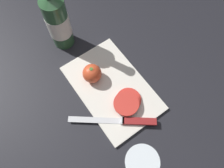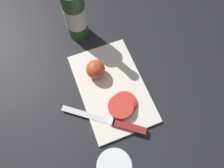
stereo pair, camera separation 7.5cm
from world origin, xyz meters
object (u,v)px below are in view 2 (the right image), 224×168
at_px(whole_tomato, 96,69).
at_px(tomato_slice_stack_near, 123,105).
at_px(wine_glass, 114,167).
at_px(knife, 121,125).
at_px(wine_bottle, 75,12).

bearing_deg(whole_tomato, tomato_slice_stack_near, 16.25).
bearing_deg(wine_glass, whole_tomato, 169.73).
bearing_deg(knife, whole_tomato, -48.33).
distance_m(whole_tomato, knife, 0.21).
height_order(wine_bottle, knife, wine_bottle).
relative_size(wine_glass, knife, 0.75).
distance_m(wine_bottle, whole_tomato, 0.22).
xyz_separation_m(wine_glass, knife, (-0.12, 0.07, -0.11)).
bearing_deg(wine_bottle, knife, 2.08).
relative_size(wine_glass, whole_tomato, 2.68).
bearing_deg(knife, wine_glass, 95.75).
bearing_deg(wine_bottle, tomato_slice_stack_near, 7.13).
distance_m(wine_glass, knife, 0.18).
height_order(wine_bottle, tomato_slice_stack_near, wine_bottle).
height_order(wine_glass, knife, wine_glass).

